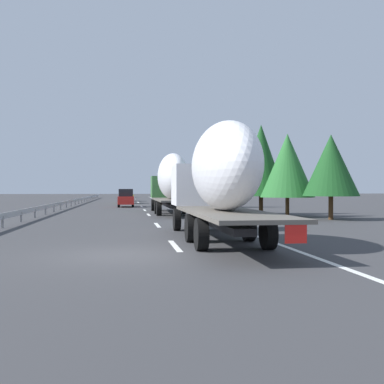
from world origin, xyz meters
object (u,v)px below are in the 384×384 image
car_yellow_coupe (127,197)px  road_sign (176,188)px  car_red_compact (126,198)px  truck_trailing (218,176)px  truck_lead (171,181)px  car_white_van (127,195)px  car_blue_sedan (127,193)px

car_yellow_coupe → road_sign: 6.76m
car_red_compact → road_sign: size_ratio=1.36×
truck_trailing → road_sign: 44.42m
truck_lead → road_sign: bearing=-6.9°
truck_lead → car_white_van: (37.92, 3.37, -1.65)m
truck_trailing → car_yellow_coupe: truck_trailing is taller
car_white_van → car_yellow_coupe: bearing=179.8°
car_red_compact → car_blue_sedan: bearing=-0.1°
car_yellow_coupe → road_sign: bearing=-102.4°
truck_lead → car_blue_sedan: 70.59m
truck_lead → car_red_compact: 15.01m
truck_trailing → car_red_compact: size_ratio=3.20×
truck_trailing → car_red_compact: 33.45m
car_white_van → road_sign: (-12.35, -6.47, 1.14)m
car_blue_sedan → car_red_compact: size_ratio=1.00×
truck_lead → car_yellow_coupe: truck_lead is taller
car_blue_sedan → car_red_compact: 55.99m
truck_lead → road_sign: truck_lead is taller
car_white_van → road_sign: size_ratio=1.55×
car_yellow_coupe → car_white_van: bearing=-0.2°
truck_lead → road_sign: 25.76m
truck_lead → car_yellow_coupe: size_ratio=3.44×
truck_trailing → car_blue_sedan: bearing=2.2°
car_white_van → car_red_compact: size_ratio=1.14×
truck_lead → truck_trailing: (-18.74, -0.00, -0.18)m
car_yellow_coupe → road_sign: size_ratio=1.37×
car_white_van → car_red_compact: (-23.43, 0.17, 0.00)m
car_white_van → car_red_compact: 23.43m
truck_lead → car_red_compact: truck_lead is taller
truck_lead → car_red_compact: bearing=13.7°
car_red_compact → truck_lead: bearing=-166.3°
truck_trailing → car_yellow_coupe: bearing=4.3°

